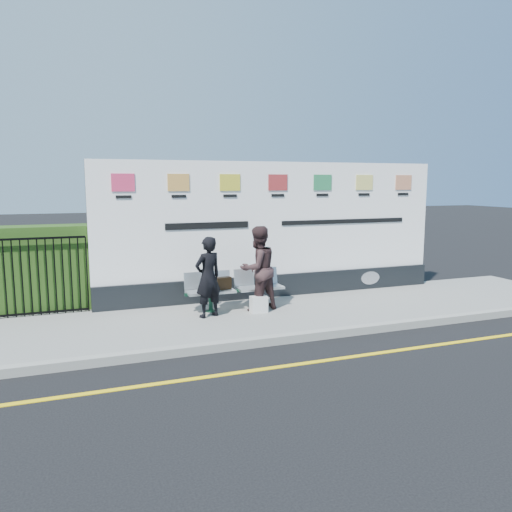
{
  "coord_description": "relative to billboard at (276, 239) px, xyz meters",
  "views": [
    {
      "loc": [
        -3.8,
        -6.41,
        2.68
      ],
      "look_at": [
        -0.45,
        2.6,
        1.25
      ],
      "focal_mm": 35.0,
      "sensor_mm": 36.0,
      "label": 1
    }
  ],
  "objects": [
    {
      "name": "ground",
      "position": [
        -0.5,
        -3.85,
        -1.42
      ],
      "size": [
        80.0,
        80.0,
        0.0
      ],
      "primitive_type": "plane",
      "color": "black"
    },
    {
      "name": "woman_right",
      "position": [
        -0.84,
        -1.09,
        -0.45
      ],
      "size": [
        0.99,
        0.87,
        1.7
      ],
      "primitive_type": "imported",
      "rotation": [
        0.0,
        0.0,
        3.46
      ],
      "color": "#352323",
      "rests_on": "pavement"
    },
    {
      "name": "carrier_bag_white",
      "position": [
        -0.9,
        -1.27,
        -1.14
      ],
      "size": [
        0.33,
        0.2,
        0.33
      ],
      "primitive_type": "cube",
      "color": "silver",
      "rests_on": "pavement"
    },
    {
      "name": "railing",
      "position": [
        -5.08,
        -0.0,
        -0.53
      ],
      "size": [
        2.05,
        0.06,
        1.54
      ],
      "primitive_type": null,
      "color": "black",
      "rests_on": "pavement"
    },
    {
      "name": "handbag_brown",
      "position": [
        -1.51,
        -0.87,
        -0.75
      ],
      "size": [
        0.34,
        0.2,
        0.25
      ],
      "primitive_type": "cube",
      "rotation": [
        0.0,
        0.0,
        0.2
      ],
      "color": "black",
      "rests_on": "bench"
    },
    {
      "name": "woman_left",
      "position": [
        -1.91,
        -1.24,
        -0.53
      ],
      "size": [
        0.66,
        0.54,
        1.55
      ],
      "primitive_type": "imported",
      "rotation": [
        0.0,
        0.0,
        3.5
      ],
      "color": "black",
      "rests_on": "pavement"
    },
    {
      "name": "bench",
      "position": [
        -1.24,
        -0.86,
        -1.09
      ],
      "size": [
        2.01,
        0.55,
        0.43
      ],
      "primitive_type": null,
      "rotation": [
        0.0,
        0.0,
        0.01
      ],
      "color": "#B7BEC1",
      "rests_on": "pavement"
    },
    {
      "name": "billboard",
      "position": [
        0.0,
        0.0,
        0.0
      ],
      "size": [
        8.0,
        0.3,
        3.0
      ],
      "color": "black",
      "rests_on": "pavement"
    },
    {
      "name": "kerb",
      "position": [
        -0.5,
        -2.85,
        -1.35
      ],
      "size": [
        14.0,
        0.18,
        0.14
      ],
      "primitive_type": "cube",
      "color": "gray",
      "rests_on": "ground"
    },
    {
      "name": "yellow_line",
      "position": [
        -0.5,
        -3.85,
        -1.42
      ],
      "size": [
        14.0,
        0.1,
        0.01
      ],
      "primitive_type": "cube",
      "color": "yellow",
      "rests_on": "ground"
    },
    {
      "name": "hedge",
      "position": [
        -5.08,
        0.45,
        -0.45
      ],
      "size": [
        2.35,
        0.7,
        1.7
      ],
      "primitive_type": "cube",
      "color": "#274815",
      "rests_on": "pavement"
    },
    {
      "name": "pavement",
      "position": [
        -0.5,
        -1.35,
        -1.36
      ],
      "size": [
        14.0,
        3.0,
        0.12
      ],
      "primitive_type": "cube",
      "color": "gray",
      "rests_on": "ground"
    }
  ]
}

